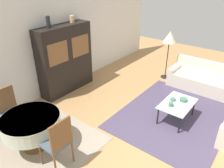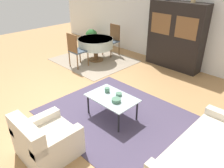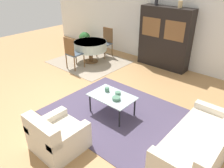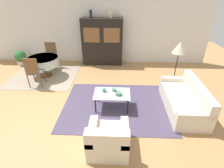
{
  "view_description": "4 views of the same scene",
  "coord_description": "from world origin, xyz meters",
  "px_view_note": "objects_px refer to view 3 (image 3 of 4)",
  "views": [
    {
      "loc": [
        -3.16,
        -1.22,
        3.19
      ],
      "look_at": [
        0.2,
        1.4,
        0.95
      ],
      "focal_mm": 35.0,
      "sensor_mm": 36.0,
      "label": 1
    },
    {
      "loc": [
        3.68,
        -2.39,
        2.65
      ],
      "look_at": [
        1.12,
        0.19,
        0.75
      ],
      "focal_mm": 35.0,
      "sensor_mm": 36.0,
      "label": 2
    },
    {
      "loc": [
        3.77,
        -2.86,
        2.88
      ],
      "look_at": [
        1.12,
        0.19,
        0.75
      ],
      "focal_mm": 35.0,
      "sensor_mm": 36.0,
      "label": 3
    },
    {
      "loc": [
        1.28,
        -3.77,
        2.99
      ],
      "look_at": [
        1.12,
        0.19,
        0.75
      ],
      "focal_mm": 28.0,
      "sensor_mm": 36.0,
      "label": 4
    }
  ],
  "objects_px": {
    "vase_tall": "(157,0)",
    "dining_chair_near": "(72,52)",
    "coffee_table": "(112,98)",
    "bowl_small": "(118,93)",
    "armchair": "(57,136)",
    "display_cabinet": "(165,38)",
    "couch": "(201,144)",
    "vase_short": "(180,4)",
    "cup": "(107,89)",
    "bowl": "(116,98)",
    "dining_table": "(90,46)",
    "potted_plant": "(85,39)",
    "dining_chair_far": "(106,41)"
  },
  "relations": [
    {
      "from": "coffee_table",
      "to": "bowl_small",
      "type": "xyz_separation_m",
      "value": [
        0.05,
        0.14,
        0.07
      ]
    },
    {
      "from": "vase_short",
      "to": "bowl",
      "type": "bearing_deg",
      "value": -83.87
    },
    {
      "from": "couch",
      "to": "bowl",
      "type": "bearing_deg",
      "value": 92.44
    },
    {
      "from": "couch",
      "to": "bowl",
      "type": "relative_size",
      "value": 10.98
    },
    {
      "from": "bowl",
      "to": "vase_tall",
      "type": "xyz_separation_m",
      "value": [
        -1.13,
        3.23,
        1.56
      ]
    },
    {
      "from": "vase_tall",
      "to": "dining_table",
      "type": "bearing_deg",
      "value": -141.56
    },
    {
      "from": "bowl",
      "to": "dining_chair_near",
      "type": "bearing_deg",
      "value": 157.67
    },
    {
      "from": "cup",
      "to": "vase_tall",
      "type": "relative_size",
      "value": 0.34
    },
    {
      "from": "dining_table",
      "to": "couch",
      "type": "bearing_deg",
      "value": -22.03
    },
    {
      "from": "armchair",
      "to": "bowl",
      "type": "relative_size",
      "value": 4.72
    },
    {
      "from": "bowl",
      "to": "vase_short",
      "type": "bearing_deg",
      "value": 96.13
    },
    {
      "from": "couch",
      "to": "armchair",
      "type": "distance_m",
      "value": 2.47
    },
    {
      "from": "bowl",
      "to": "bowl_small",
      "type": "distance_m",
      "value": 0.24
    },
    {
      "from": "bowl_small",
      "to": "potted_plant",
      "type": "height_order",
      "value": "potted_plant"
    },
    {
      "from": "bowl_small",
      "to": "armchair",
      "type": "bearing_deg",
      "value": -92.26
    },
    {
      "from": "bowl_small",
      "to": "vase_short",
      "type": "distance_m",
      "value": 3.39
    },
    {
      "from": "vase_tall",
      "to": "armchair",
      "type": "bearing_deg",
      "value": -78.54
    },
    {
      "from": "armchair",
      "to": "display_cabinet",
      "type": "distance_m",
      "value": 4.7
    },
    {
      "from": "coffee_table",
      "to": "cup",
      "type": "distance_m",
      "value": 0.25
    },
    {
      "from": "coffee_table",
      "to": "display_cabinet",
      "type": "height_order",
      "value": "display_cabinet"
    },
    {
      "from": "couch",
      "to": "bowl_small",
      "type": "height_order",
      "value": "couch"
    },
    {
      "from": "vase_short",
      "to": "coffee_table",
      "type": "bearing_deg",
      "value": -86.9
    },
    {
      "from": "bowl_small",
      "to": "coffee_table",
      "type": "bearing_deg",
      "value": -109.08
    },
    {
      "from": "couch",
      "to": "vase_short",
      "type": "xyz_separation_m",
      "value": [
        -2.14,
        3.15,
        1.72
      ]
    },
    {
      "from": "armchair",
      "to": "cup",
      "type": "relative_size",
      "value": 8.21
    },
    {
      "from": "couch",
      "to": "armchair",
      "type": "relative_size",
      "value": 2.32
    },
    {
      "from": "coffee_table",
      "to": "bowl",
      "type": "bearing_deg",
      "value": -20.05
    },
    {
      "from": "display_cabinet",
      "to": "dining_table",
      "type": "bearing_deg",
      "value": -147.67
    },
    {
      "from": "armchair",
      "to": "dining_table",
      "type": "distance_m",
      "value": 4.22
    },
    {
      "from": "couch",
      "to": "display_cabinet",
      "type": "bearing_deg",
      "value": 38.53
    },
    {
      "from": "coffee_table",
      "to": "display_cabinet",
      "type": "relative_size",
      "value": 0.51
    },
    {
      "from": "vase_short",
      "to": "bowl_small",
      "type": "bearing_deg",
      "value": -85.83
    },
    {
      "from": "display_cabinet",
      "to": "cup",
      "type": "height_order",
      "value": "display_cabinet"
    },
    {
      "from": "dining_chair_near",
      "to": "potted_plant",
      "type": "xyz_separation_m",
      "value": [
        -1.44,
        1.83,
        -0.26
      ]
    },
    {
      "from": "dining_chair_near",
      "to": "dining_chair_far",
      "type": "distance_m",
      "value": 1.57
    },
    {
      "from": "dining_table",
      "to": "dining_chair_near",
      "type": "relative_size",
      "value": 1.09
    },
    {
      "from": "couch",
      "to": "dining_table",
      "type": "relative_size",
      "value": 1.7
    },
    {
      "from": "dining_chair_near",
      "to": "dining_chair_far",
      "type": "bearing_deg",
      "value": 90.0
    },
    {
      "from": "armchair",
      "to": "vase_short",
      "type": "relative_size",
      "value": 4.26
    },
    {
      "from": "cup",
      "to": "vase_short",
      "type": "distance_m",
      "value": 3.43
    },
    {
      "from": "cup",
      "to": "bowl",
      "type": "bearing_deg",
      "value": -19.87
    },
    {
      "from": "coffee_table",
      "to": "potted_plant",
      "type": "relative_size",
      "value": 1.6
    },
    {
      "from": "couch",
      "to": "bowl_small",
      "type": "distance_m",
      "value": 1.94
    },
    {
      "from": "display_cabinet",
      "to": "dining_chair_near",
      "type": "relative_size",
      "value": 1.85
    },
    {
      "from": "bowl_small",
      "to": "potted_plant",
      "type": "xyz_separation_m",
      "value": [
        -4.08,
        2.76,
        -0.16
      ]
    },
    {
      "from": "dining_chair_far",
      "to": "bowl",
      "type": "height_order",
      "value": "dining_chair_far"
    },
    {
      "from": "vase_tall",
      "to": "dining_chair_near",
      "type": "bearing_deg",
      "value": -128.16
    },
    {
      "from": "dining_table",
      "to": "cup",
      "type": "xyz_separation_m",
      "value": [
        2.38,
        -1.78,
        -0.07
      ]
    },
    {
      "from": "dining_chair_near",
      "to": "potted_plant",
      "type": "bearing_deg",
      "value": 128.12
    },
    {
      "from": "vase_tall",
      "to": "display_cabinet",
      "type": "bearing_deg",
      "value": -0.13
    }
  ]
}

